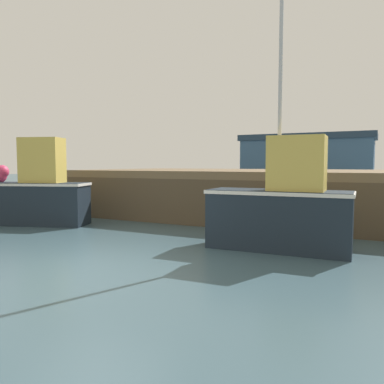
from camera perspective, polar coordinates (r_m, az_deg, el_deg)
The scene contains 5 objects.
ground at distance 7.71m, azimuth -14.03°, elevation -10.90°, with size 120.00×160.00×0.10m.
pier at distance 13.78m, azimuth 12.17°, elevation 1.92°, with size 14.35×6.62×1.72m.
fishing_boat_near_left at distance 13.29m, azimuth -23.15°, elevation -0.15°, with size 3.89×2.19×2.77m.
fishing_boat_near_right at distance 8.81m, azimuth 13.27°, elevation -2.26°, with size 3.24×1.22×5.57m.
warehouse at distance 34.41m, azimuth 16.80°, elevation 4.52°, with size 10.91×4.92×4.45m.
Camera 1 is at (4.87, -5.63, 1.94)m, focal length 35.66 mm.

